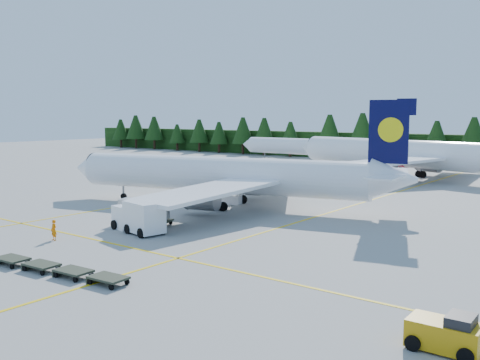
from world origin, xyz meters
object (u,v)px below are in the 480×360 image
Objects in this scene: airliner_navy at (213,175)px; service_truck at (138,216)px; airstairs at (227,196)px; airliner_red at (398,154)px; baggage_tug at (446,333)px.

airliner_navy is 6.47× the size of service_truck.
airstairs is at bearing 78.68° from airliner_navy.
airstairs is (-0.11, 2.62, -2.66)m from airliner_navy.
airliner_navy is 39.12m from airliner_red.
airliner_navy reaches higher than airstairs.
airliner_navy is 0.89× the size of airliner_red.
airliner_navy is 14.70m from service_truck.
airliner_red is at bearing 98.63° from service_truck.
baggage_tug is (25.49, -60.68, -3.06)m from airliner_red.
airliner_red reaches higher than service_truck.
service_truck is (3.67, -16.74, 0.59)m from airstairs.
airliner_red reaches higher than airliner_navy.
airliner_navy is at bearing -85.96° from airliner_red.
airliner_navy reaches higher than service_truck.
airstairs is 40.09m from baggage_tug.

